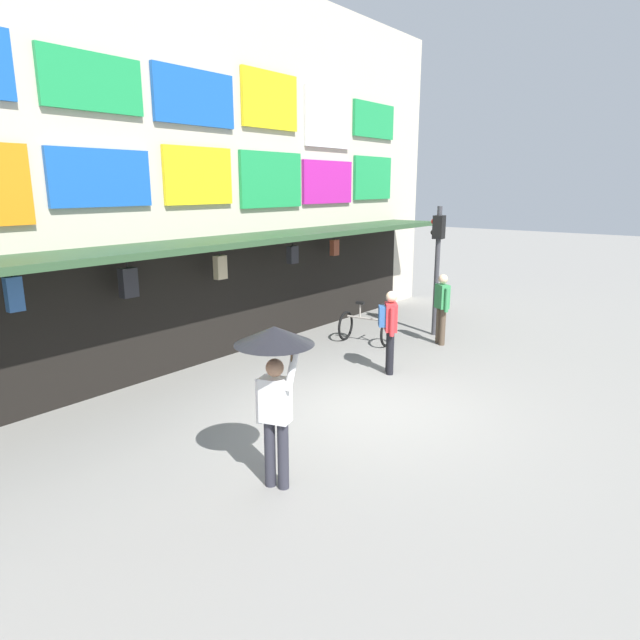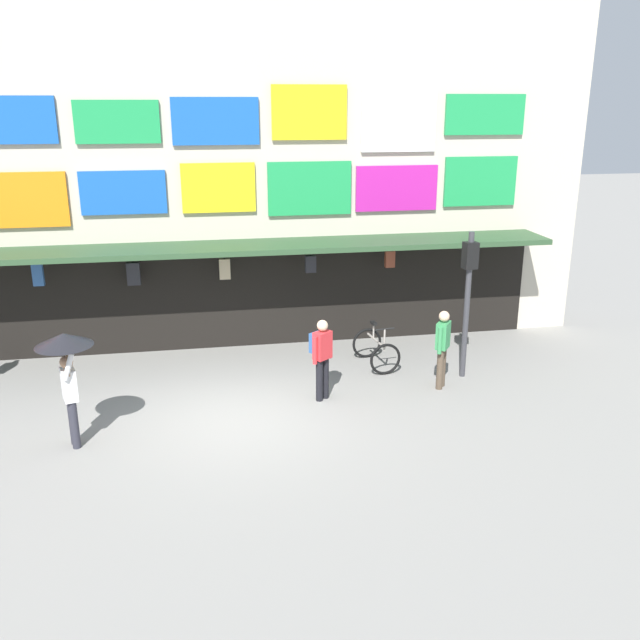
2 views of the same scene
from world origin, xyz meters
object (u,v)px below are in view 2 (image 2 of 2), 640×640
object	(u,v)px
traffic_light_far	(468,281)
pedestrian_with_umbrella	(66,358)
pedestrian_in_red	(322,353)
pedestrian_in_blue	(443,345)
bicycle_parked	(376,350)

from	to	relation	value
traffic_light_far	pedestrian_with_umbrella	world-z (taller)	traffic_light_far
pedestrian_in_red	pedestrian_in_blue	distance (m)	2.57
pedestrian_with_umbrella	pedestrian_in_blue	world-z (taller)	pedestrian_with_umbrella
pedestrian_in_red	pedestrian_in_blue	bearing A→B (deg)	2.84
bicycle_parked	pedestrian_in_blue	world-z (taller)	pedestrian_in_blue
bicycle_parked	pedestrian_in_red	world-z (taller)	pedestrian_in_red
traffic_light_far	pedestrian_in_blue	size ratio (longest dim) A/B	1.90
traffic_light_far	bicycle_parked	bearing A→B (deg)	152.12
pedestrian_in_red	bicycle_parked	bearing A→B (deg)	45.31
pedestrian_in_red	pedestrian_with_umbrella	bearing A→B (deg)	-165.63
pedestrian_in_red	traffic_light_far	bearing A→B (deg)	11.23
pedestrian_with_umbrella	pedestrian_in_blue	size ratio (longest dim) A/B	1.24
pedestrian_in_blue	pedestrian_in_red	bearing A→B (deg)	-177.16
bicycle_parked	pedestrian_in_blue	xyz separation A→B (m)	(1.03, -1.43, 0.55)
traffic_light_far	pedestrian_with_umbrella	distance (m)	8.07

